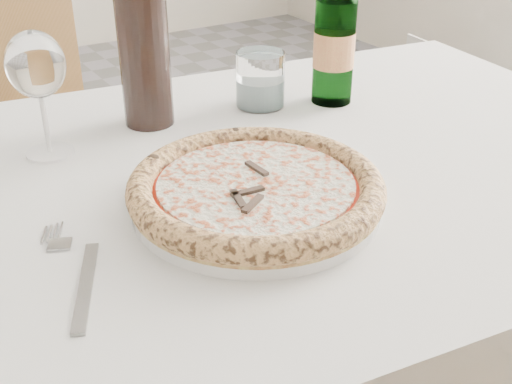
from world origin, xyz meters
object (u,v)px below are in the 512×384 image
Objects in this scene: dining_table at (218,237)px; plate at (256,200)px; tumbler at (260,83)px; wine_bottle at (143,39)px; pizza at (256,187)px; wine_glass at (36,68)px; beer_bottle at (334,40)px; chair_far at (30,130)px.

plate is (-0.00, -0.10, 0.11)m from dining_table.
plate reaches higher than dining_table.
wine_bottle is (-0.18, 0.03, 0.09)m from tumbler.
tumbler is (0.18, 0.28, 0.01)m from pizza.
pizza reaches higher than dining_table.
wine_glass is 1.95× the size of tumbler.
pizza is 0.99× the size of wine_bottle.
plate is 0.02m from pizza.
pizza is at bearing -141.50° from beer_bottle.
plate is 0.33m from wine_bottle.
pizza is (-0.00, -0.10, 0.12)m from dining_table.
chair_far is 10.51× the size of tumbler.
wine_bottle reaches higher than tumbler.
pizza is 1.18× the size of beer_bottle.
chair_far is at bearing 94.41° from dining_table.
chair_far is 3.62× the size of beer_bottle.
wine_glass is 0.67× the size of beer_bottle.
dining_table is at bearing 90.00° from plate.
dining_table is 0.38m from beer_bottle.
plate is at bearing -141.50° from beer_bottle.
pizza is at bearing -86.07° from chair_far.
plate is 1.70× the size of wine_glass.
wine_glass reaches higher than plate.
beer_bottle is at bearing 38.50° from pizza.
plate is at bearing -90.00° from dining_table.
plate is at bearing -19.36° from pizza.
beer_bottle is 0.30m from wine_bottle.
wine_bottle reaches higher than beer_bottle.
beer_bottle is (0.11, -0.05, 0.06)m from tumbler.
beer_bottle is at bearing -62.75° from chair_far.
wine_bottle is at bearing -84.38° from chair_far.
wine_bottle is (-0.00, 0.30, 0.12)m from plate.
chair_far reaches higher than wine_glass.
dining_table is 15.95× the size of tumbler.
wine_bottle is at bearing 166.09° from beer_bottle.
chair_far is (-0.06, 0.82, -0.13)m from dining_table.
plate is at bearing -86.07° from chair_far.
wine_glass is 0.17m from wine_bottle.
wine_glass is (-0.17, 0.27, 0.10)m from pizza.
chair_far is 0.95m from pizza.
beer_bottle is (0.29, 0.23, 0.08)m from pizza.
dining_table is 1.52× the size of chair_far.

